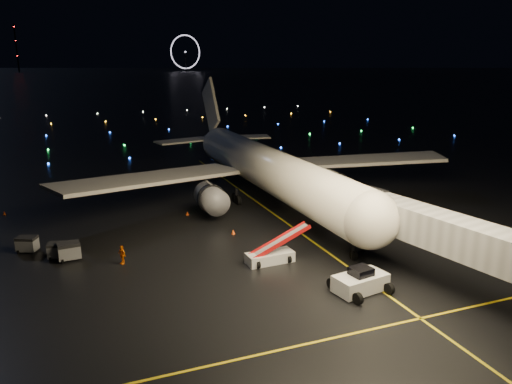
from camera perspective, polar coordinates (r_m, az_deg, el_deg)
ground at (r=338.15m, az=-19.57°, el=10.96°), size 2000.00×2000.00×0.00m
lane_centre at (r=60.83m, az=3.32°, el=-3.42°), size 0.25×80.00×0.02m
lane_cross at (r=34.24m, az=-5.76°, el=-19.25°), size 60.00×0.25×0.02m
airliner at (r=69.42m, az=0.37°, el=5.71°), size 57.09×54.31×15.97m
pushback_tug at (r=43.84m, az=11.86°, el=-9.77°), size 4.93×3.14×2.19m
belt_loader at (r=48.50m, az=1.60°, el=-6.24°), size 6.90×2.20×3.30m
crew_c at (r=50.12m, az=-15.06°, el=-6.93°), size 0.91×1.20×1.89m
safety_cone_0 at (r=56.59m, az=-2.62°, el=-4.57°), size 0.62×0.62×0.54m
safety_cone_1 at (r=66.40m, az=-4.30°, el=-1.64°), size 0.42×0.42×0.46m
safety_cone_2 at (r=63.87m, az=-7.86°, el=-2.41°), size 0.50×0.50×0.49m
safety_cone_3 at (r=70.92m, az=-26.83°, el=-2.15°), size 0.47×0.47×0.51m
ferris_wheel at (r=779.01m, az=-8.06°, el=15.42°), size 49.33×16.80×52.00m
radio_mast at (r=778.95m, az=-25.70°, el=14.58°), size 1.80×1.80×64.00m
taxiway_lights at (r=145.16m, az=-16.41°, el=6.91°), size 164.00×92.00×0.36m
baggage_cart_0 at (r=53.49m, az=-21.67°, el=-6.24°), size 2.12×1.68×1.61m
baggage_cart_1 at (r=56.45m, az=-24.68°, el=-5.45°), size 2.30×2.02×1.63m
baggage_cart_2 at (r=52.66m, az=-20.59°, el=-6.37°), size 2.24×1.69×1.78m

